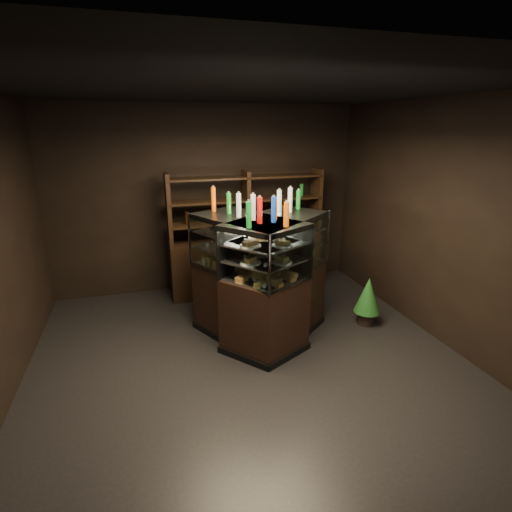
{
  "coord_description": "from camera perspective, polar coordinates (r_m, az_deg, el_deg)",
  "views": [
    {
      "loc": [
        -1.09,
        -3.99,
        2.66
      ],
      "look_at": [
        0.15,
        0.22,
        1.22
      ],
      "focal_mm": 28.0,
      "sensor_mm": 36.0,
      "label": 1
    }
  ],
  "objects": [
    {
      "name": "ground",
      "position": [
        4.91,
        -1.01,
        -14.63
      ],
      "size": [
        5.0,
        5.0,
        0.0
      ],
      "primitive_type": "plane",
      "color": "black",
      "rests_on": "ground"
    },
    {
      "name": "room_shell",
      "position": [
        4.2,
        -1.15,
        8.27
      ],
      "size": [
        5.02,
        5.02,
        3.01
      ],
      "color": "black",
      "rests_on": "ground"
    },
    {
      "name": "display_case",
      "position": [
        5.14,
        0.85,
        -6.26
      ],
      "size": [
        1.82,
        1.66,
        1.62
      ],
      "rotation": [
        0.0,
        0.0,
        -0.2
      ],
      "color": "black",
      "rests_on": "ground"
    },
    {
      "name": "food_display",
      "position": [
        4.9,
        0.89,
        0.96
      ],
      "size": [
        1.32,
        1.28,
        0.49
      ],
      "color": "gold",
      "rests_on": "display_case"
    },
    {
      "name": "bottles_top",
      "position": [
        4.78,
        0.91,
        7.14
      ],
      "size": [
        1.15,
        1.13,
        0.3
      ],
      "color": "#B20C0A",
      "rests_on": "display_case"
    },
    {
      "name": "potted_conifer",
      "position": [
        5.74,
        15.73,
        -5.3
      ],
      "size": [
        0.36,
        0.36,
        0.78
      ],
      "rotation": [
        0.0,
        0.0,
        -0.3
      ],
      "color": "black",
      "rests_on": "ground"
    },
    {
      "name": "back_shelving",
      "position": [
        6.58,
        -1.37,
        -0.08
      ],
      "size": [
        2.48,
        0.44,
        2.0
      ],
      "rotation": [
        0.0,
        0.0,
        0.01
      ],
      "color": "black",
      "rests_on": "ground"
    }
  ]
}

